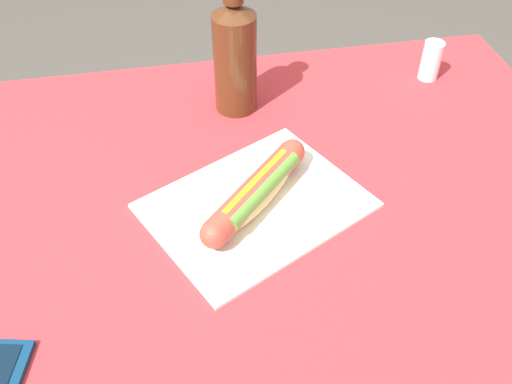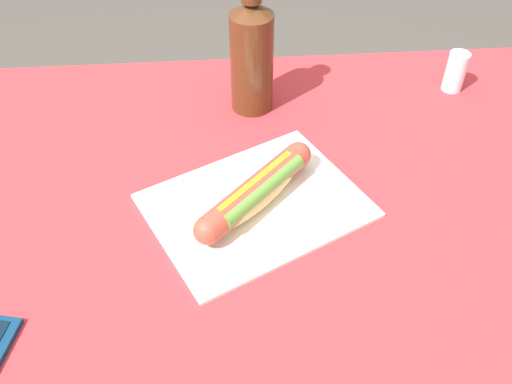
{
  "view_description": "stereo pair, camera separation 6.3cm",
  "coord_description": "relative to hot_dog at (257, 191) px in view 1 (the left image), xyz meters",
  "views": [
    {
      "loc": [
        0.05,
        0.55,
        1.33
      ],
      "look_at": [
        -0.06,
        -0.01,
        0.78
      ],
      "focal_mm": 39.7,
      "sensor_mm": 36.0,
      "label": 1
    },
    {
      "loc": [
        -0.01,
        0.56,
        1.33
      ],
      "look_at": [
        -0.06,
        -0.01,
        0.78
      ],
      "focal_mm": 39.7,
      "sensor_mm": 36.0,
      "label": 2
    }
  ],
  "objects": [
    {
      "name": "paper_wrapper",
      "position": [
        0.0,
        -0.0,
        -0.03
      ],
      "size": [
        0.36,
        0.33,
        0.01
      ],
      "primitive_type": "cube",
      "rotation": [
        0.0,
        0.0,
        0.47
      ],
      "color": "silver",
      "rests_on": "dining_table"
    },
    {
      "name": "hot_dog",
      "position": [
        0.0,
        0.0,
        0.0
      ],
      "size": [
        0.18,
        0.18,
        0.05
      ],
      "color": "#E5BC75",
      "rests_on": "paper_wrapper"
    },
    {
      "name": "dining_table",
      "position": [
        0.06,
        0.01,
        -0.17
      ],
      "size": [
        1.2,
        0.83,
        0.75
      ],
      "color": "brown",
      "rests_on": "ground"
    },
    {
      "name": "salt_shaker",
      "position": [
        -0.38,
        -0.27,
        0.0
      ],
      "size": [
        0.04,
        0.04,
        0.07
      ],
      "primitive_type": "cylinder",
      "color": "silver",
      "rests_on": "dining_table"
    },
    {
      "name": "soda_bottle",
      "position": [
        -0.01,
        -0.25,
        0.07
      ],
      "size": [
        0.07,
        0.07,
        0.23
      ],
      "color": "#4C2814",
      "rests_on": "dining_table"
    }
  ]
}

